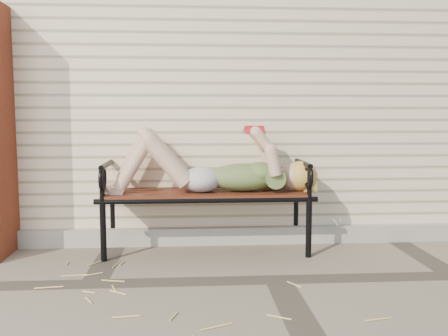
{
  "coord_description": "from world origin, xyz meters",
  "views": [
    {
      "loc": [
        -0.6,
        -3.29,
        1.13
      ],
      "look_at": [
        -0.33,
        0.65,
        0.7
      ],
      "focal_mm": 40.0,
      "sensor_mm": 36.0,
      "label": 1
    }
  ],
  "objects": [
    {
      "name": "ground",
      "position": [
        0.0,
        0.0,
        0.0
      ],
      "size": [
        80.0,
        80.0,
        0.0
      ],
      "primitive_type": "plane",
      "color": "#776C5C",
      "rests_on": "ground"
    },
    {
      "name": "house_wall",
      "position": [
        0.0,
        3.0,
        1.5
      ],
      "size": [
        8.0,
        4.0,
        3.0
      ],
      "primitive_type": "cube",
      "color": "beige",
      "rests_on": "ground"
    },
    {
      "name": "foundation_strip",
      "position": [
        0.0,
        0.97,
        0.07
      ],
      "size": [
        8.0,
        0.1,
        0.15
      ],
      "primitive_type": "cube",
      "color": "#A9A399",
      "rests_on": "ground"
    },
    {
      "name": "garden_bench",
      "position": [
        -0.47,
        0.88,
        0.66
      ],
      "size": [
        1.82,
        0.73,
        1.18
      ],
      "color": "black",
      "rests_on": "ground"
    },
    {
      "name": "reading_woman",
      "position": [
        -0.45,
        0.74,
        0.7
      ],
      "size": [
        1.72,
        0.39,
        0.54
      ],
      "color": "#0A3D49",
      "rests_on": "ground"
    },
    {
      "name": "straw_scatter",
      "position": [
        -0.49,
        0.02,
        0.01
      ],
      "size": [
        2.92,
        1.72,
        0.01
      ],
      "color": "#E9C472",
      "rests_on": "ground"
    }
  ]
}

